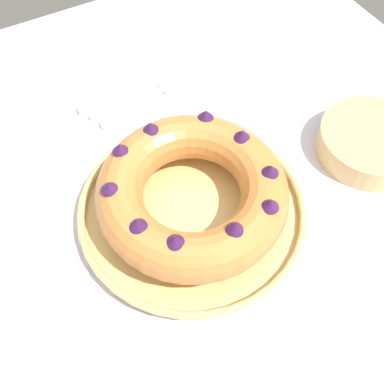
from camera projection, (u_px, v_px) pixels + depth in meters
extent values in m
plane|color=#4C4742|center=(190.00, 353.00, 1.32)|extent=(8.00, 8.00, 0.00)
cube|color=silver|center=(188.00, 236.00, 0.71)|extent=(1.26, 1.24, 0.03)
cylinder|color=brown|center=(256.00, 82.00, 1.44)|extent=(0.06, 0.06, 0.72)
cylinder|color=tan|center=(192.00, 212.00, 0.71)|extent=(0.34, 0.34, 0.01)
torus|color=tan|center=(192.00, 207.00, 0.69)|extent=(0.35, 0.35, 0.01)
torus|color=#C67538|center=(192.00, 192.00, 0.66)|extent=(0.29, 0.29, 0.07)
cone|color=#3D1947|center=(242.00, 134.00, 0.67)|extent=(0.03, 0.03, 0.02)
cone|color=#3D1947|center=(206.00, 114.00, 0.69)|extent=(0.03, 0.03, 0.02)
cone|color=#3D1947|center=(151.00, 126.00, 0.68)|extent=(0.03, 0.03, 0.02)
cone|color=#3D1947|center=(120.00, 148.00, 0.65)|extent=(0.03, 0.03, 0.02)
cone|color=#3D1947|center=(109.00, 186.00, 0.62)|extent=(0.03, 0.03, 0.02)
cone|color=#3D1947|center=(138.00, 224.00, 0.58)|extent=(0.04, 0.04, 0.02)
cone|color=#3D1947|center=(175.00, 240.00, 0.57)|extent=(0.03, 0.03, 0.02)
cone|color=#3D1947|center=(235.00, 227.00, 0.58)|extent=(0.03, 0.03, 0.02)
cone|color=#3D1947|center=(271.00, 204.00, 0.60)|extent=(0.04, 0.04, 0.02)
cone|color=#3D1947|center=(271.00, 169.00, 0.63)|extent=(0.03, 0.03, 0.02)
cube|color=white|center=(126.00, 104.00, 0.84)|extent=(0.01, 0.15, 0.01)
cube|color=silver|center=(175.00, 85.00, 0.87)|extent=(0.02, 0.06, 0.01)
cube|color=white|center=(104.00, 102.00, 0.85)|extent=(0.02, 0.10, 0.01)
cube|color=silver|center=(159.00, 81.00, 0.88)|extent=(0.02, 0.13, 0.00)
cube|color=white|center=(123.00, 118.00, 0.82)|extent=(0.02, 0.09, 0.01)
cube|color=silver|center=(169.00, 100.00, 0.85)|extent=(0.02, 0.10, 0.00)
cylinder|color=tan|center=(370.00, 142.00, 0.77)|extent=(0.18, 0.18, 0.05)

